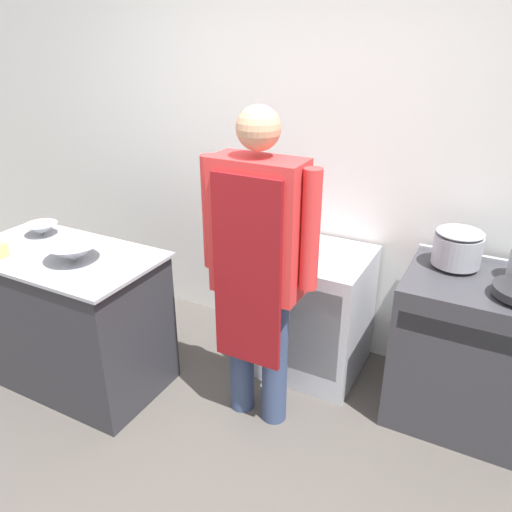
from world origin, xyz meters
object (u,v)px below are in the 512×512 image
at_px(fridge_unit, 314,312).
at_px(mixing_bowl, 73,252).
at_px(stove, 473,353).
at_px(person_cook, 257,258).
at_px(stock_pot, 458,246).

distance_m(fridge_unit, mixing_bowl, 1.49).
xyz_separation_m(stove, person_cook, (-1.06, -0.53, 0.56)).
relative_size(fridge_unit, mixing_bowl, 2.64).
bearing_deg(stove, stock_pot, 148.99).
distance_m(mixing_bowl, stock_pot, 2.10).
relative_size(stove, mixing_bowl, 2.88).
bearing_deg(stock_pot, mixing_bowl, -154.11).
xyz_separation_m(fridge_unit, mixing_bowl, (-1.12, -0.84, 0.52)).
relative_size(person_cook, stock_pot, 6.88).
bearing_deg(fridge_unit, stove, -2.21).
height_order(stove, mixing_bowl, mixing_bowl).
bearing_deg(mixing_bowl, person_cook, 15.29).
xyz_separation_m(stove, stock_pot, (-0.18, 0.11, 0.56)).
distance_m(fridge_unit, stock_pot, 0.97).
height_order(person_cook, stock_pot, person_cook).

